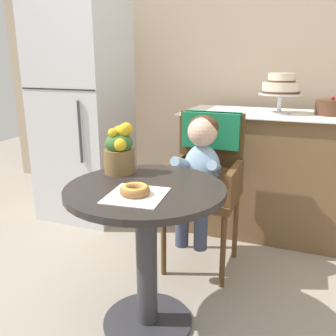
% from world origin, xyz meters
% --- Properties ---
extents(ground_plane, '(8.00, 8.00, 0.00)m').
position_xyz_m(ground_plane, '(0.00, 0.00, 0.00)').
color(ground_plane, gray).
extents(back_wall, '(4.80, 0.10, 2.70)m').
position_xyz_m(back_wall, '(0.00, 1.85, 1.35)').
color(back_wall, tan).
rests_on(back_wall, ground).
extents(cafe_table, '(0.72, 0.72, 0.72)m').
position_xyz_m(cafe_table, '(0.00, 0.00, 0.51)').
color(cafe_table, '#282321').
rests_on(cafe_table, ground).
extents(wicker_chair, '(0.42, 0.45, 0.95)m').
position_xyz_m(wicker_chair, '(0.09, 0.71, 0.64)').
color(wicker_chair, brown).
rests_on(wicker_chair, ground).
extents(seated_child, '(0.27, 0.32, 0.73)m').
position_xyz_m(seated_child, '(0.09, 0.56, 0.68)').
color(seated_child, '#8CADCC').
rests_on(seated_child, ground).
extents(paper_napkin, '(0.26, 0.27, 0.00)m').
position_xyz_m(paper_napkin, '(0.01, -0.12, 0.72)').
color(paper_napkin, white).
rests_on(paper_napkin, cafe_table).
extents(donut_front, '(0.13, 0.13, 0.04)m').
position_xyz_m(donut_front, '(0.01, -0.12, 0.74)').
color(donut_front, '#936033').
rests_on(donut_front, cafe_table).
extents(flower_vase, '(0.15, 0.15, 0.25)m').
position_xyz_m(flower_vase, '(-0.20, 0.15, 0.84)').
color(flower_vase, brown).
rests_on(flower_vase, cafe_table).
extents(display_counter, '(1.56, 0.62, 0.90)m').
position_xyz_m(display_counter, '(0.55, 1.30, 0.45)').
color(display_counter, brown).
rests_on(display_counter, ground).
extents(tiered_cake_stand, '(0.30, 0.30, 0.28)m').
position_xyz_m(tiered_cake_stand, '(0.44, 1.30, 1.08)').
color(tiered_cake_stand, silver).
rests_on(tiered_cake_stand, display_counter).
extents(round_layer_cake, '(0.21, 0.21, 0.13)m').
position_xyz_m(round_layer_cake, '(0.78, 1.34, 0.95)').
color(round_layer_cake, '#4C2D1E').
rests_on(round_layer_cake, display_counter).
extents(refrigerator, '(0.64, 0.63, 1.70)m').
position_xyz_m(refrigerator, '(-1.05, 1.10, 0.85)').
color(refrigerator, silver).
rests_on(refrigerator, ground).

